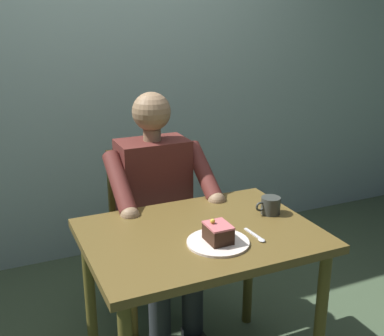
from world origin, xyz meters
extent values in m
cube|color=#96AFAA|center=(0.00, -1.49, 1.50)|extent=(6.40, 0.12, 3.00)
cube|color=brown|center=(0.00, 0.00, 0.74)|extent=(0.97, 0.71, 0.04)
cylinder|color=brown|center=(-0.42, 0.30, 0.37)|extent=(0.05, 0.05, 0.74)
cylinder|color=brown|center=(-0.42, -0.30, 0.37)|extent=(0.05, 0.05, 0.74)
cylinder|color=brown|center=(0.42, -0.30, 0.37)|extent=(0.05, 0.05, 0.74)
cube|color=brown|center=(0.00, -0.60, 0.45)|extent=(0.42, 0.42, 0.04)
cube|color=brown|center=(0.00, -0.79, 0.69)|extent=(0.38, 0.04, 0.45)
cylinder|color=brown|center=(-0.18, -0.42, 0.22)|extent=(0.04, 0.04, 0.45)
cylinder|color=brown|center=(0.18, -0.42, 0.22)|extent=(0.04, 0.04, 0.45)
cylinder|color=brown|center=(-0.18, -0.78, 0.22)|extent=(0.04, 0.04, 0.45)
cylinder|color=brown|center=(0.18, -0.78, 0.22)|extent=(0.04, 0.04, 0.45)
cube|color=#56231F|center=(0.00, -0.58, 0.74)|extent=(0.36, 0.22, 0.54)
sphere|color=#8C6D4F|center=(0.00, -0.58, 1.16)|extent=(0.20, 0.20, 0.20)
cylinder|color=#8C6D4F|center=(0.00, -0.58, 1.04)|extent=(0.09, 0.09, 0.06)
cylinder|color=#56231F|center=(-0.22, -0.44, 0.86)|extent=(0.08, 0.33, 0.26)
sphere|color=#8C6D4F|center=(-0.22, -0.28, 0.75)|extent=(0.09, 0.09, 0.09)
cylinder|color=#56231F|center=(0.22, -0.44, 0.86)|extent=(0.08, 0.33, 0.26)
sphere|color=#8C6D4F|center=(0.22, -0.28, 0.75)|extent=(0.09, 0.09, 0.09)
cylinder|color=#282C2F|center=(-0.09, -0.46, 0.45)|extent=(0.13, 0.38, 0.14)
cylinder|color=#282C2F|center=(0.09, -0.46, 0.45)|extent=(0.13, 0.38, 0.14)
cylinder|color=#282C2F|center=(-0.09, -0.28, 0.21)|extent=(0.11, 0.11, 0.43)
cylinder|color=#282C2F|center=(0.09, -0.28, 0.21)|extent=(0.11, 0.11, 0.43)
cylinder|color=silver|center=(-0.02, 0.13, 0.76)|extent=(0.25, 0.25, 0.01)
cube|color=#321C11|center=(-0.02, 0.13, 0.80)|extent=(0.09, 0.11, 0.06)
cube|color=#CA6267|center=(-0.02, 0.13, 0.83)|extent=(0.09, 0.11, 0.01)
sphere|color=gold|center=(0.00, 0.11, 0.85)|extent=(0.02, 0.02, 0.02)
cylinder|color=#333632|center=(-0.37, -0.04, 0.79)|extent=(0.09, 0.09, 0.08)
torus|color=#333632|center=(-0.31, -0.04, 0.80)|extent=(0.05, 0.01, 0.05)
cylinder|color=black|center=(-0.37, -0.04, 0.83)|extent=(0.08, 0.08, 0.01)
cube|color=silver|center=(-0.19, 0.11, 0.76)|extent=(0.02, 0.11, 0.01)
ellipsoid|color=silver|center=(-0.19, 0.18, 0.76)|extent=(0.03, 0.04, 0.01)
camera|label=1|loc=(0.79, 1.66, 1.64)|focal=45.21mm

